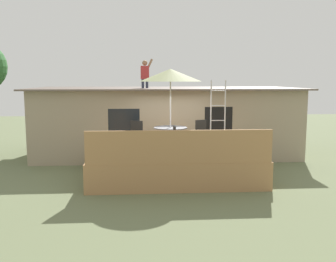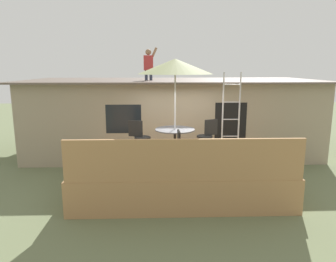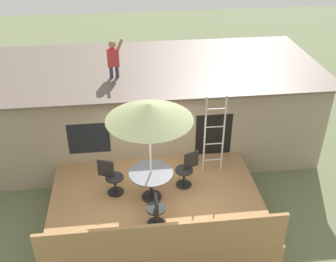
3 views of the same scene
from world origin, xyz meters
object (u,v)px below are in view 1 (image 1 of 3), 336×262
patio_chair_left (141,135)px  patio_chair_near (174,142)px  patio_umbrella (170,75)px  step_ladder (218,113)px  patio_chair_right (197,134)px  person_figure (145,72)px  patio_table (170,132)px

patio_chair_left → patio_chair_near: same height
patio_umbrella → step_ladder: patio_umbrella is taller
patio_chair_left → patio_chair_right: 1.84m
step_ladder → person_figure: 3.48m
patio_umbrella → patio_chair_left: size_ratio=2.76×
person_figure → patio_chair_near: (0.76, -3.93, -2.04)m
patio_umbrella → person_figure: person_figure is taller
patio_chair_right → patio_chair_near: (-0.88, -1.37, 0.00)m
patio_chair_right → patio_chair_near: bearing=33.9°
step_ladder → patio_chair_near: 2.55m
patio_umbrella → patio_chair_right: (0.91, 0.39, -1.89)m
person_figure → patio_chair_left: 3.35m
patio_chair_near → patio_chair_right: bearing=-34.2°
patio_umbrella → patio_chair_near: 2.13m
person_figure → patio_chair_right: 3.66m
patio_table → patio_chair_near: size_ratio=1.13×
patio_umbrella → patio_chair_right: bearing=23.3°
step_ladder → person_figure: bearing=139.0°
patio_chair_near → patio_chair_left: bearing=35.4°
step_ladder → patio_chair_near: bearing=-131.7°
patio_chair_left → person_figure: bearing=103.4°
patio_table → patio_chair_right: patio_chair_right is taller
patio_table → patio_chair_right: (0.91, 0.39, -0.13)m
step_ladder → patio_chair_right: size_ratio=2.39×
person_figure → patio_chair_right: size_ratio=1.21×
person_figure → patio_chair_right: (1.65, -2.56, -2.04)m
patio_table → person_figure: bearing=104.1°
person_figure → patio_chair_left: size_ratio=1.21×
patio_table → patio_chair_left: 0.99m
patio_table → person_figure: person_figure is taller
patio_umbrella → patio_chair_near: (0.02, -0.98, -1.89)m
patio_chair_left → patio_chair_right: same height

